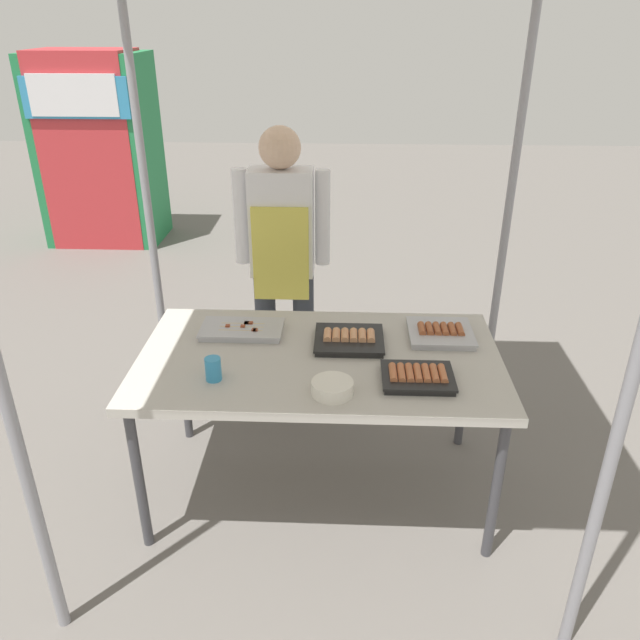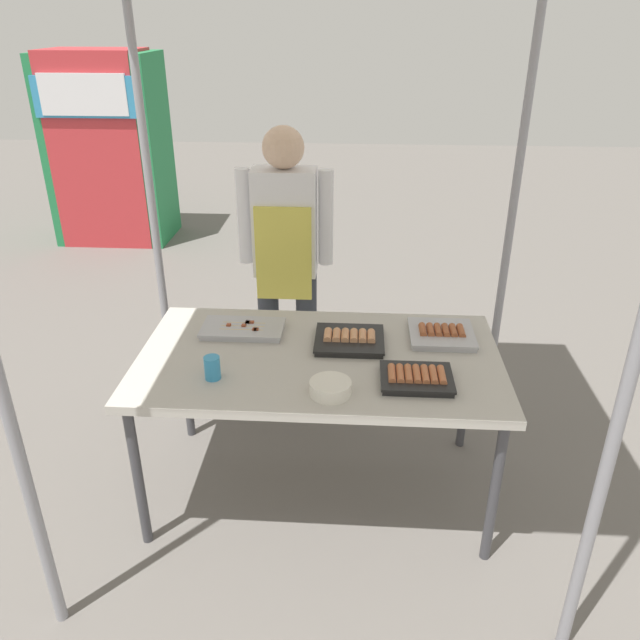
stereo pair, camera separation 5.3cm
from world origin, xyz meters
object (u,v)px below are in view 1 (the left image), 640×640
tray_pork_links (418,377)px  neighbor_stall_right (96,150)px  vendor_woman (283,249)px  condiment_bowl (332,388)px  tray_spring_rolls (441,333)px  tray_meat_skewers (242,330)px  tray_grilled_sausages (349,339)px  neighbor_stall_left (100,150)px  drink_cup_near_edge (213,369)px  stall_table (320,366)px

tray_pork_links → neighbor_stall_right: 4.73m
neighbor_stall_right → vendor_woman: bearing=-53.5°
condiment_bowl → tray_spring_rolls: bearing=45.9°
tray_spring_rolls → vendor_woman: bearing=141.9°
tray_meat_skewers → condiment_bowl: 0.67m
tray_spring_rolls → neighbor_stall_right: bearing=129.9°
tray_grilled_sausages → condiment_bowl: bearing=-98.9°
neighbor_stall_left → neighbor_stall_right: size_ratio=0.99×
tray_spring_rolls → neighbor_stall_left: size_ratio=0.17×
drink_cup_near_edge → tray_meat_skewers: bearing=83.0°
condiment_bowl → tray_pork_links: bearing=17.3°
stall_table → tray_meat_skewers: size_ratio=4.15×
condiment_bowl → drink_cup_near_edge: (-0.49, 0.09, 0.02)m
drink_cup_near_edge → neighbor_stall_right: bearing=116.2°
neighbor_stall_left → neighbor_stall_right: (-0.01, -0.05, 0.01)m
tray_spring_rolls → neighbor_stall_right: (-2.89, 3.45, 0.14)m
tray_grilled_sausages → neighbor_stall_left: size_ratio=0.18×
stall_table → tray_spring_rolls: 0.60m
tray_spring_rolls → drink_cup_near_edge: (-0.98, -0.42, 0.03)m
tray_spring_rolls → drink_cup_near_edge: size_ratio=2.99×
drink_cup_near_edge → tray_pork_links: bearing=1.6°
tray_spring_rolls → tray_pork_links: bearing=-110.0°
stall_table → condiment_bowl: size_ratio=9.54×
tray_meat_skewers → tray_spring_rolls: tray_spring_rolls is taller
tray_spring_rolls → condiment_bowl: size_ratio=1.78×
tray_grilled_sausages → neighbor_stall_right: bearing=124.8°
tray_spring_rolls → neighbor_stall_left: bearing=129.4°
neighbor_stall_right → stall_table: bearing=-57.5°
stall_table → neighbor_stall_right: (-2.33, 3.66, 0.21)m
tray_meat_skewers → neighbor_stall_left: bearing=119.0°
tray_grilled_sausages → tray_meat_skewers: (-0.51, 0.08, -0.00)m
tray_grilled_sausages → condiment_bowl: same height
tray_pork_links → vendor_woman: (-0.65, 1.02, 0.18)m
condiment_bowl → tray_grilled_sausages: bearing=81.1°
stall_table → neighbor_stall_left: (-2.32, 3.71, 0.20)m
tray_spring_rolls → vendor_woman: size_ratio=0.19×
condiment_bowl → vendor_woman: 1.18m
tray_grilled_sausages → tray_pork_links: tray_grilled_sausages is taller
condiment_bowl → neighbor_stall_right: neighbor_stall_right is taller
tray_pork_links → tray_spring_rolls: bearing=70.0°
condiment_bowl → neighbor_stall_left: neighbor_stall_left is taller
stall_table → tray_pork_links: tray_pork_links is taller
stall_table → vendor_woman: size_ratio=1.00×
tray_meat_skewers → vendor_woman: bearing=77.7°
stall_table → drink_cup_near_edge: (-0.43, -0.22, 0.10)m
tray_grilled_sausages → neighbor_stall_left: bearing=124.3°
tray_meat_skewers → condiment_bowl: size_ratio=2.30×
neighbor_stall_left → tray_spring_rolls: bearing=-50.6°
tray_meat_skewers → vendor_woman: (0.14, 0.63, 0.18)m
stall_table → tray_grilled_sausages: bearing=42.3°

